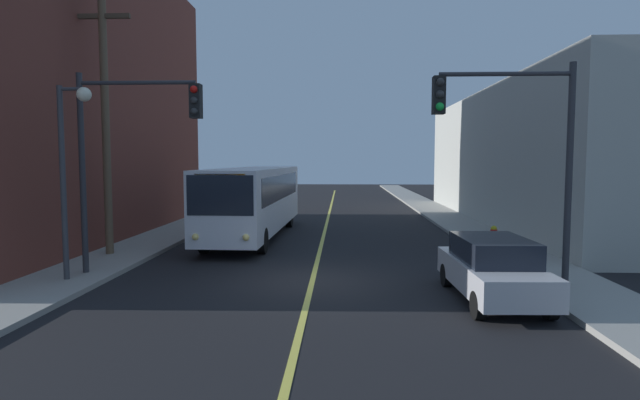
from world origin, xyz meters
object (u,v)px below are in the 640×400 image
(traffic_signal_right_corner, at_px, (512,132))
(street_lamp_left, at_px, (70,154))
(utility_pole_near, at_px, (105,102))
(traffic_signal_left_corner, at_px, (131,135))
(city_bus, at_px, (255,198))
(fire_hydrant, at_px, (494,236))
(parked_car_silver, at_px, (493,268))

(traffic_signal_right_corner, distance_m, street_lamp_left, 12.25)
(utility_pole_near, height_order, traffic_signal_left_corner, utility_pole_near)
(city_bus, bearing_deg, traffic_signal_right_corner, -47.61)
(street_lamp_left, distance_m, fire_hydrant, 15.29)
(traffic_signal_left_corner, distance_m, traffic_signal_right_corner, 10.88)
(parked_car_silver, distance_m, utility_pole_near, 14.23)
(parked_car_silver, xyz_separation_m, utility_pole_near, (-12.32, 5.24, 4.81))
(city_bus, xyz_separation_m, street_lamp_left, (-3.66, -9.21, 1.92))
(parked_car_silver, relative_size, traffic_signal_left_corner, 0.74)
(street_lamp_left, bearing_deg, utility_pole_near, 101.53)
(traffic_signal_left_corner, xyz_separation_m, traffic_signal_right_corner, (10.82, -1.08, 0.00))
(traffic_signal_right_corner, bearing_deg, utility_pole_near, 162.24)
(city_bus, height_order, fire_hydrant, city_bus)
(city_bus, height_order, traffic_signal_left_corner, traffic_signal_left_corner)
(traffic_signal_left_corner, distance_m, fire_hydrant, 13.82)
(city_bus, distance_m, traffic_signal_right_corner, 12.96)
(traffic_signal_right_corner, bearing_deg, traffic_signal_left_corner, 174.31)
(parked_car_silver, bearing_deg, fire_hydrant, 73.46)
(street_lamp_left, bearing_deg, fire_hydrant, 23.92)
(fire_hydrant, bearing_deg, parked_car_silver, -106.54)
(utility_pole_near, distance_m, traffic_signal_left_corner, 4.05)
(traffic_signal_right_corner, height_order, fire_hydrant, traffic_signal_right_corner)
(traffic_signal_left_corner, height_order, street_lamp_left, traffic_signal_left_corner)
(city_bus, distance_m, fire_hydrant, 10.57)
(traffic_signal_left_corner, bearing_deg, street_lamp_left, -147.76)
(parked_car_silver, height_order, utility_pole_near, utility_pole_near)
(city_bus, height_order, parked_car_silver, city_bus)
(traffic_signal_right_corner, bearing_deg, parked_car_silver, -124.62)
(traffic_signal_right_corner, xyz_separation_m, street_lamp_left, (-12.24, 0.18, -0.56))
(utility_pole_near, relative_size, traffic_signal_left_corner, 1.67)
(city_bus, xyz_separation_m, traffic_signal_left_corner, (-2.24, -8.32, 2.49))
(street_lamp_left, bearing_deg, traffic_signal_right_corner, -0.86)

